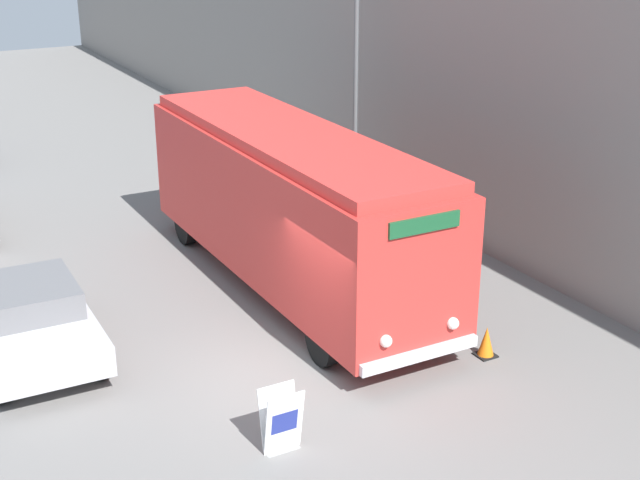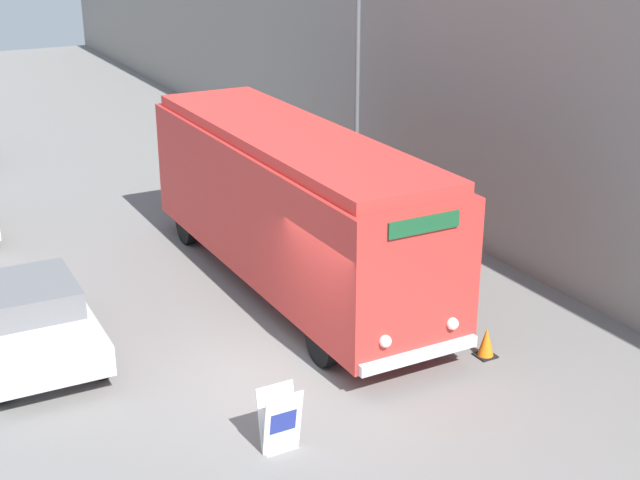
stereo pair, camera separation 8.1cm
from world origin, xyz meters
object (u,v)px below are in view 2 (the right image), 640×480
object	(u,v)px
sign_board	(280,421)
vintage_bus	(290,201)
parked_car_near	(32,317)
traffic_cone	(486,342)
streetlamp	(358,35)

from	to	relation	value
sign_board	vintage_bus	bearing A→B (deg)	61.80
parked_car_near	traffic_cone	size ratio (longest dim) A/B	7.28
vintage_bus	traffic_cone	xyz separation A→B (m)	(1.68, -4.66, -1.64)
vintage_bus	parked_car_near	xyz separation A→B (m)	(-5.62, -0.57, -1.19)
vintage_bus	parked_car_near	distance (m)	5.77
vintage_bus	streetlamp	bearing A→B (deg)	44.19
sign_board	streetlamp	bearing A→B (deg)	53.72
vintage_bus	traffic_cone	size ratio (longest dim) A/B	16.84
sign_board	parked_car_near	size ratio (longest dim) A/B	0.25
vintage_bus	streetlamp	world-z (taller)	streetlamp
traffic_cone	streetlamp	bearing A→B (deg)	75.63
sign_board	traffic_cone	world-z (taller)	sign_board
sign_board	parked_car_near	xyz separation A→B (m)	(-2.64, 4.99, 0.22)
parked_car_near	sign_board	bearing A→B (deg)	-60.94
traffic_cone	vintage_bus	bearing A→B (deg)	109.82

